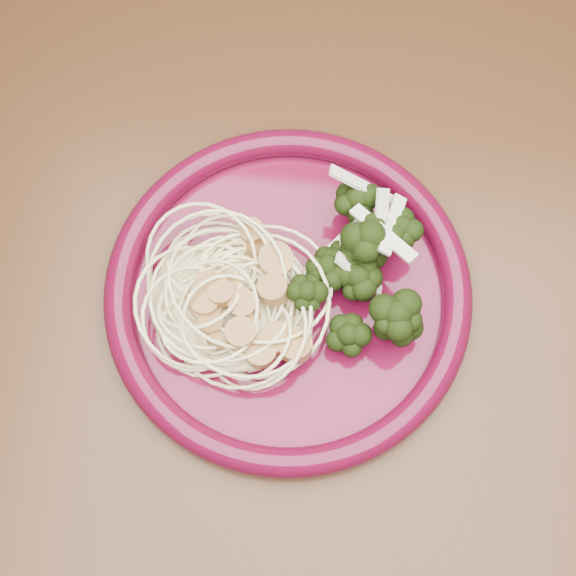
{
  "coord_description": "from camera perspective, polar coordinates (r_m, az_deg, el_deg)",
  "views": [
    {
      "loc": [
        -0.08,
        -0.17,
        1.36
      ],
      "look_at": [
        -0.1,
        0.04,
        0.77
      ],
      "focal_mm": 50.0,
      "sensor_mm": 36.0,
      "label": 1
    }
  ],
  "objects": [
    {
      "name": "onion_garnish",
      "position": [
        0.59,
        5.23,
        2.41
      ],
      "size": [
        0.09,
        0.1,
        0.05
      ],
      "primitive_type": null,
      "rotation": [
        0.0,
        0.0,
        0.32
      ],
      "color": "beige",
      "rests_on": "broccoli_pile"
    },
    {
      "name": "dining_table",
      "position": [
        0.73,
        7.64,
        -7.19
      ],
      "size": [
        1.2,
        0.8,
        0.75
      ],
      "color": "#472814",
      "rests_on": "ground"
    },
    {
      "name": "scallop_cluster",
      "position": [
        0.59,
        -4.31,
        0.38
      ],
      "size": [
        0.16,
        0.16,
        0.04
      ],
      "primitive_type": null,
      "rotation": [
        0.0,
        0.0,
        0.32
      ],
      "color": "#A37942",
      "rests_on": "spaghetti_pile"
    },
    {
      "name": "broccoli_pile",
      "position": [
        0.62,
        4.99,
        1.34
      ],
      "size": [
        0.12,
        0.16,
        0.05
      ],
      "primitive_type": "ellipsoid",
      "rotation": [
        0.0,
        0.0,
        0.32
      ],
      "color": "black",
      "rests_on": "dinner_plate"
    },
    {
      "name": "spaghetti_pile",
      "position": [
        0.62,
        -4.08,
        -0.78
      ],
      "size": [
        0.16,
        0.15,
        0.03
      ],
      "primitive_type": "ellipsoid",
      "rotation": [
        0.0,
        0.0,
        0.32
      ],
      "color": "#F4E9AC",
      "rests_on": "dinner_plate"
    },
    {
      "name": "dinner_plate",
      "position": [
        0.63,
        0.0,
        -0.29
      ],
      "size": [
        0.37,
        0.37,
        0.02
      ],
      "rotation": [
        0.0,
        0.0,
        0.32
      ],
      "color": "#550924",
      "rests_on": "dining_table"
    }
  ]
}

